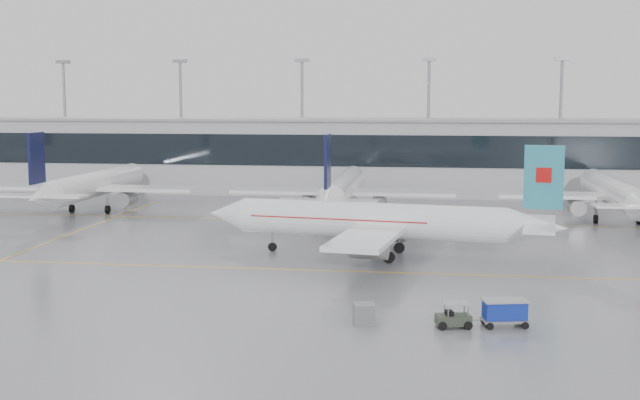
# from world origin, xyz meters

# --- Properties ---
(ground) EXTENTS (320.00, 320.00, 0.00)m
(ground) POSITION_xyz_m (0.00, 0.00, 0.00)
(ground) COLOR gray
(ground) RESTS_ON ground
(taxi_line_main) EXTENTS (120.00, 0.25, 0.01)m
(taxi_line_main) POSITION_xyz_m (0.00, 0.00, 0.01)
(taxi_line_main) COLOR gold
(taxi_line_main) RESTS_ON ground
(taxi_line_north) EXTENTS (120.00, 0.25, 0.01)m
(taxi_line_north) POSITION_xyz_m (0.00, 30.00, 0.01)
(taxi_line_north) COLOR gold
(taxi_line_north) RESTS_ON ground
(taxi_line_cross) EXTENTS (0.25, 60.00, 0.01)m
(taxi_line_cross) POSITION_xyz_m (-30.00, 15.00, 0.01)
(taxi_line_cross) COLOR gold
(taxi_line_cross) RESTS_ON ground
(terminal) EXTENTS (180.00, 15.00, 12.00)m
(terminal) POSITION_xyz_m (0.00, 62.00, 6.00)
(terminal) COLOR #A7A6AA
(terminal) RESTS_ON ground
(terminal_glass) EXTENTS (180.00, 0.20, 5.00)m
(terminal_glass) POSITION_xyz_m (0.00, 54.45, 7.50)
(terminal_glass) COLOR black
(terminal_glass) RESTS_ON ground
(terminal_roof) EXTENTS (182.00, 16.00, 0.40)m
(terminal_roof) POSITION_xyz_m (0.00, 62.00, 12.20)
(terminal_roof) COLOR gray
(terminal_roof) RESTS_ON ground
(light_masts) EXTENTS (156.40, 1.00, 22.60)m
(light_masts) POSITION_xyz_m (0.00, 68.00, 13.34)
(light_masts) COLOR gray
(light_masts) RESTS_ON ground
(air_canada_jet) EXTENTS (36.37, 29.29, 11.41)m
(air_canada_jet) POSITION_xyz_m (6.97, 6.95, 3.62)
(air_canada_jet) COLOR white
(air_canada_jet) RESTS_ON ground
(parked_jet_b) EXTENTS (29.64, 36.96, 11.72)m
(parked_jet_b) POSITION_xyz_m (-35.00, 33.69, 3.71)
(parked_jet_b) COLOR white
(parked_jet_b) RESTS_ON ground
(parked_jet_c) EXTENTS (29.64, 36.96, 11.72)m
(parked_jet_c) POSITION_xyz_m (-0.00, 33.69, 3.71)
(parked_jet_c) COLOR white
(parked_jet_c) RESTS_ON ground
(parked_jet_d) EXTENTS (29.64, 36.96, 11.72)m
(parked_jet_d) POSITION_xyz_m (35.00, 33.69, 3.71)
(parked_jet_d) COLOR white
(parked_jet_d) RESTS_ON ground
(baggage_tug) EXTENTS (3.64, 1.94, 1.73)m
(baggage_tug) POSITION_xyz_m (13.35, -17.01, 0.61)
(baggage_tug) COLOR #30362A
(baggage_tug) RESTS_ON ground
(baggage_cart) EXTENTS (3.34, 2.29, 1.89)m
(baggage_cart) POSITION_xyz_m (16.87, -16.27, 1.11)
(baggage_cart) COLOR gray
(baggage_cart) RESTS_ON ground
(gse_unit) EXTENTS (1.69, 1.61, 1.47)m
(gse_unit) POSITION_xyz_m (7.17, -17.05, 0.73)
(gse_unit) COLOR slate
(gse_unit) RESTS_ON ground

